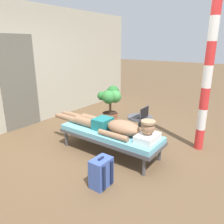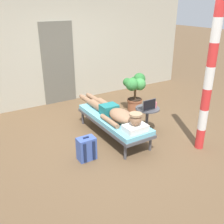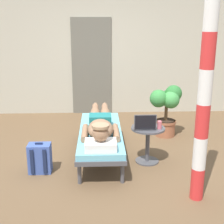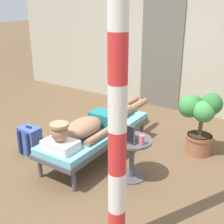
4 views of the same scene
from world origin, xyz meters
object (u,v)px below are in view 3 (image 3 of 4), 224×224
at_px(drink_glass, 159,125).
at_px(potted_plant, 166,105).
at_px(person_reclining, 100,125).
at_px(laptop, 145,125).
at_px(backpack, 40,158).
at_px(porch_post, 205,87).
at_px(lounge_chair, 100,135).
at_px(side_table, 148,139).

height_order(drink_glass, potted_plant, potted_plant).
height_order(person_reclining, potted_plant, potted_plant).
height_order(person_reclining, laptop, laptop).
bearing_deg(person_reclining, backpack, -152.89).
xyz_separation_m(drink_glass, potted_plant, (0.33, 1.11, -0.02)).
bearing_deg(porch_post, drink_glass, 106.21).
distance_m(backpack, potted_plant, 2.40).
distance_m(lounge_chair, backpack, 0.96).
distance_m(backpack, porch_post, 2.35).
bearing_deg(laptop, backpack, -171.76).
bearing_deg(porch_post, lounge_chair, 132.32).
bearing_deg(laptop, potted_plant, 64.11).
relative_size(person_reclining, drink_glass, 19.33).
bearing_deg(side_table, laptop, -139.48).
bearing_deg(person_reclining, side_table, -13.38).
relative_size(potted_plant, porch_post, 0.35).
xyz_separation_m(laptop, backpack, (-1.44, -0.21, -0.39)).
bearing_deg(backpack, side_table, 9.83).
height_order(potted_plant, porch_post, porch_post).
bearing_deg(backpack, person_reclining, 27.11).
relative_size(person_reclining, laptop, 7.00).
bearing_deg(porch_post, laptop, 117.06).
distance_m(person_reclining, side_table, 0.71).
xyz_separation_m(lounge_chair, potted_plant, (1.15, 0.85, 0.21)).
xyz_separation_m(drink_glass, backpack, (-1.65, -0.21, -0.38)).
distance_m(side_table, porch_post, 1.45).
xyz_separation_m(person_reclining, backpack, (-0.82, -0.42, -0.32)).
bearing_deg(backpack, drink_glass, 7.18).
bearing_deg(lounge_chair, side_table, -17.07).
distance_m(lounge_chair, drink_glass, 0.90).
bearing_deg(side_table, drink_glass, -19.05).
distance_m(drink_glass, backpack, 1.70).
bearing_deg(potted_plant, porch_post, -91.38).
bearing_deg(person_reclining, potted_plant, 37.76).
relative_size(person_reclining, backpack, 5.12).
bearing_deg(side_table, lounge_chair, 162.93).
height_order(person_reclining, backpack, person_reclining).
relative_size(lounge_chair, potted_plant, 2.01).
xyz_separation_m(lounge_chair, backpack, (-0.82, -0.47, -0.15)).
distance_m(side_table, laptop, 0.24).
distance_m(lounge_chair, potted_plant, 1.45).
bearing_deg(backpack, potted_plant, 33.63).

